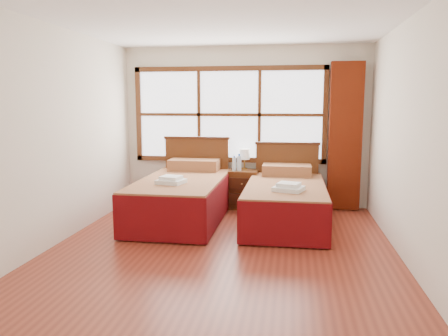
# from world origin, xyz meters

# --- Properties ---
(floor) EXTENTS (4.50, 4.50, 0.00)m
(floor) POSITION_xyz_m (0.00, 0.00, 0.00)
(floor) COLOR maroon
(floor) RESTS_ON ground
(ceiling) EXTENTS (4.50, 4.50, 0.00)m
(ceiling) POSITION_xyz_m (0.00, 0.00, 2.60)
(ceiling) COLOR white
(ceiling) RESTS_ON wall_back
(wall_back) EXTENTS (4.00, 0.00, 4.00)m
(wall_back) POSITION_xyz_m (0.00, 2.25, 1.30)
(wall_back) COLOR silver
(wall_back) RESTS_ON floor
(wall_left) EXTENTS (0.00, 4.50, 4.50)m
(wall_left) POSITION_xyz_m (-2.00, 0.00, 1.30)
(wall_left) COLOR silver
(wall_left) RESTS_ON floor
(wall_right) EXTENTS (0.00, 4.50, 4.50)m
(wall_right) POSITION_xyz_m (2.00, 0.00, 1.30)
(wall_right) COLOR silver
(wall_right) RESTS_ON floor
(window) EXTENTS (3.16, 0.06, 1.56)m
(window) POSITION_xyz_m (-0.25, 2.21, 1.50)
(window) COLOR white
(window) RESTS_ON wall_back
(curtain) EXTENTS (0.50, 0.16, 2.30)m
(curtain) POSITION_xyz_m (1.60, 2.11, 1.17)
(curtain) COLOR #621B09
(curtain) RESTS_ON wall_back
(bed_left) EXTENTS (1.17, 2.27, 1.14)m
(bed_left) POSITION_xyz_m (-0.78, 1.20, 0.35)
(bed_left) COLOR #3A1A0C
(bed_left) RESTS_ON floor
(bed_right) EXTENTS (1.10, 2.13, 1.07)m
(bed_right) POSITION_xyz_m (0.71, 1.20, 0.33)
(bed_right) COLOR #3A1A0C
(bed_right) RESTS_ON floor
(nightstand) EXTENTS (0.46, 0.46, 0.62)m
(nightstand) POSITION_xyz_m (0.02, 1.99, 0.31)
(nightstand) COLOR #4F2811
(nightstand) RESTS_ON floor
(towels_left) EXTENTS (0.40, 0.37, 0.10)m
(towels_left) POSITION_xyz_m (-0.83, 0.73, 0.65)
(towels_left) COLOR white
(towels_left) RESTS_ON bed_left
(towels_right) EXTENTS (0.44, 0.41, 0.11)m
(towels_right) POSITION_xyz_m (0.75, 0.66, 0.62)
(towels_right) COLOR white
(towels_right) RESTS_ON bed_right
(lamp) EXTENTS (0.17, 0.17, 0.33)m
(lamp) POSITION_xyz_m (0.02, 2.14, 0.85)
(lamp) COLOR #B7893A
(lamp) RESTS_ON nightstand
(bottle_near) EXTENTS (0.06, 0.06, 0.24)m
(bottle_near) POSITION_xyz_m (-0.12, 1.95, 0.73)
(bottle_near) COLOR #C2DFF9
(bottle_near) RESTS_ON nightstand
(bottle_far) EXTENTS (0.07, 0.07, 0.27)m
(bottle_far) POSITION_xyz_m (-0.05, 1.96, 0.74)
(bottle_far) COLOR #C2DFF9
(bottle_far) RESTS_ON nightstand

